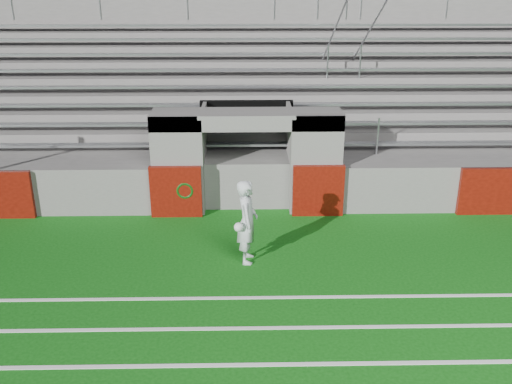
{
  "coord_description": "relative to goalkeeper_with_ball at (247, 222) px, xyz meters",
  "views": [
    {
      "loc": [
        -0.04,
        -10.48,
        5.92
      ],
      "look_at": [
        0.2,
        1.8,
        1.1
      ],
      "focal_mm": 40.0,
      "sensor_mm": 36.0,
      "label": 1
    }
  ],
  "objects": [
    {
      "name": "stadium_structure",
      "position": [
        0.01,
        7.44,
        0.57
      ],
      "size": [
        26.0,
        8.48,
        5.42
      ],
      "color": "#63615E",
      "rests_on": "ground"
    },
    {
      "name": "ground",
      "position": [
        0.01,
        -0.53,
        -0.92
      ],
      "size": [
        90.0,
        90.0,
        0.0
      ],
      "primitive_type": "plane",
      "color": "#0D510E",
      "rests_on": "ground"
    },
    {
      "name": "goalkeeper_with_ball",
      "position": [
        0.0,
        0.0,
        0.0
      ],
      "size": [
        0.51,
        0.69,
        1.85
      ],
      "color": "silver",
      "rests_on": "ground"
    },
    {
      "name": "hose_coil",
      "position": [
        -1.55,
        2.4,
        -0.19
      ],
      "size": [
        0.51,
        0.14,
        0.51
      ],
      "color": "#0C400F",
      "rests_on": "ground"
    }
  ]
}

